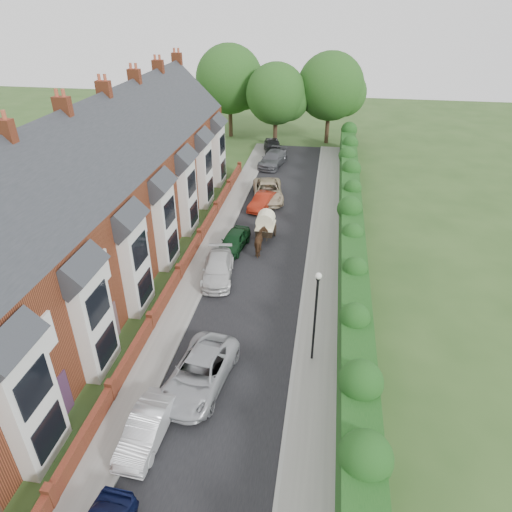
{
  "coord_description": "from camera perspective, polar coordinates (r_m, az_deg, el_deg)",
  "views": [
    {
      "loc": [
        3.4,
        -13.32,
        16.03
      ],
      "look_at": [
        -0.41,
        10.02,
        2.2
      ],
      "focal_mm": 32.0,
      "sensor_mm": 36.0,
      "label": 1
    }
  ],
  "objects": [
    {
      "name": "tree_far_back",
      "position": [
        58.42,
        -2.91,
        21.01
      ],
      "size": [
        8.4,
        8.0,
        10.82
      ],
      "color": "#332316",
      "rests_on": "ground"
    },
    {
      "name": "car_grey",
      "position": [
        48.8,
        2.13,
        12.05
      ],
      "size": [
        2.97,
        5.42,
        1.49
      ],
      "primitive_type": "imported",
      "rotation": [
        0.0,
        0.0,
        -0.18
      ],
      "color": "#52545A",
      "rests_on": "ground"
    },
    {
      "name": "kerb_hedge_side",
      "position": [
        29.1,
        6.07,
        -3.14
      ],
      "size": [
        0.18,
        58.0,
        0.13
      ],
      "primitive_type": "cube",
      "color": "#989793",
      "rests_on": "ground"
    },
    {
      "name": "terrace_row",
      "position": [
        29.67,
        -20.48,
        5.4
      ],
      "size": [
        9.05,
        40.5,
        11.5
      ],
      "color": "brown",
      "rests_on": "ground"
    },
    {
      "name": "car_beige",
      "position": [
        40.45,
        1.48,
        8.13
      ],
      "size": [
        3.48,
        5.83,
        1.52
      ],
      "primitive_type": "imported",
      "rotation": [
        0.0,
        0.0,
        0.19
      ],
      "color": "tan",
      "rests_on": "ground"
    },
    {
      "name": "car_green",
      "position": [
        32.4,
        -2.76,
        1.95
      ],
      "size": [
        2.05,
        4.01,
        1.31
      ],
      "primitive_type": "imported",
      "rotation": [
        0.0,
        0.0,
        -0.14
      ],
      "color": "#0F3417",
      "rests_on": "ground"
    },
    {
      "name": "ground",
      "position": [
        21.12,
        -3.48,
        -19.14
      ],
      "size": [
        140.0,
        140.0,
        0.0
      ],
      "primitive_type": "plane",
      "color": "#2D4C1E",
      "rests_on": "ground"
    },
    {
      "name": "lamppost",
      "position": [
        21.5,
        7.5,
        -6.31
      ],
      "size": [
        0.32,
        0.32,
        5.16
      ],
      "color": "black",
      "rests_on": "ground"
    },
    {
      "name": "horse_cart",
      "position": [
        33.43,
        1.2,
        4.1
      ],
      "size": [
        1.39,
        3.06,
        2.21
      ],
      "color": "black",
      "rests_on": "ground"
    },
    {
      "name": "tree_far_left",
      "position": [
        54.72,
        2.9,
        19.41
      ],
      "size": [
        7.14,
        6.8,
        9.29
      ],
      "color": "#332316",
      "rests_on": "ground"
    },
    {
      "name": "road",
      "position": [
        29.38,
        0.12,
        -2.72
      ],
      "size": [
        6.0,
        58.0,
        0.02
      ],
      "primitive_type": "cube",
      "color": "black",
      "rests_on": "ground"
    },
    {
      "name": "car_white",
      "position": [
        29.13,
        -4.81,
        -1.62
      ],
      "size": [
        2.49,
        4.81,
        1.33
      ],
      "primitive_type": "imported",
      "rotation": [
        0.0,
        0.0,
        0.14
      ],
      "color": "silver",
      "rests_on": "ground"
    },
    {
      "name": "pavement_house_side",
      "position": [
        30.11,
        -7.13,
        -1.98
      ],
      "size": [
        1.7,
        58.0,
        0.12
      ],
      "primitive_type": "cube",
      "color": "gray",
      "rests_on": "ground"
    },
    {
      "name": "car_black",
      "position": [
        52.81,
        2.09,
        13.53
      ],
      "size": [
        2.73,
        4.93,
        1.59
      ],
      "primitive_type": "imported",
      "rotation": [
        0.0,
        0.0,
        0.19
      ],
      "color": "black",
      "rests_on": "ground"
    },
    {
      "name": "garden_wall_row",
      "position": [
        29.37,
        -9.58,
        -2.17
      ],
      "size": [
        0.35,
        40.35,
        1.1
      ],
      "color": "brown",
      "rests_on": "ground"
    },
    {
      "name": "tree_far_right",
      "position": [
        56.24,
        9.69,
        19.98
      ],
      "size": [
        7.98,
        7.6,
        10.31
      ],
      "color": "#332316",
      "rests_on": "ground"
    },
    {
      "name": "horse",
      "position": [
        31.73,
        0.64,
        1.73
      ],
      "size": [
        1.12,
        2.09,
        1.69
      ],
      "primitive_type": "imported",
      "rotation": [
        0.0,
        0.0,
        3.25
      ],
      "color": "#472D1A",
      "rests_on": "ground"
    },
    {
      "name": "hedge",
      "position": [
        28.35,
        11.99,
        -1.01
      ],
      "size": [
        2.1,
        58.0,
        2.85
      ],
      "color": "#133C13",
      "rests_on": "ground"
    },
    {
      "name": "car_silver_b",
      "position": [
        21.9,
        -7.07,
        -14.28
      ],
      "size": [
        3.09,
        5.54,
        1.46
      ],
      "primitive_type": "imported",
      "rotation": [
        0.0,
        0.0,
        -0.13
      ],
      "color": "#AAACB1",
      "rests_on": "ground"
    },
    {
      "name": "kerb_house_side",
      "position": [
        29.91,
        -5.66,
        -2.11
      ],
      "size": [
        0.18,
        58.0,
        0.13
      ],
      "primitive_type": "cube",
      "color": "#989793",
      "rests_on": "ground"
    },
    {
      "name": "car_red",
      "position": [
        38.68,
        0.88,
        6.87
      ],
      "size": [
        2.29,
        4.1,
        1.28
      ],
      "primitive_type": "imported",
      "rotation": [
        0.0,
        0.0,
        -0.25
      ],
      "color": "maroon",
      "rests_on": "ground"
    },
    {
      "name": "car_silver_a",
      "position": [
        20.29,
        -13.52,
        -20.17
      ],
      "size": [
        1.56,
        3.95,
        1.28
      ],
      "primitive_type": "imported",
      "rotation": [
        0.0,
        0.0,
        -0.05
      ],
      "color": "silver",
      "rests_on": "ground"
    },
    {
      "name": "pavement_hedge_side",
      "position": [
        29.09,
        8.14,
        -3.32
      ],
      "size": [
        2.2,
        58.0,
        0.12
      ],
      "primitive_type": "cube",
      "color": "gray",
      "rests_on": "ground"
    }
  ]
}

